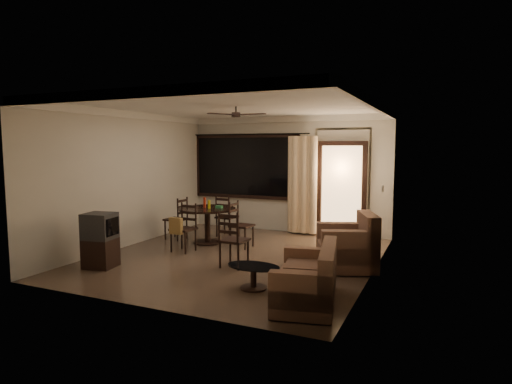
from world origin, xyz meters
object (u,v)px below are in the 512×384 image
at_px(armchair, 350,247).
at_px(coffee_table, 253,273).
at_px(dining_table, 207,215).
at_px(dining_chair_west, 177,227).
at_px(dining_chair_east, 241,234).
at_px(dining_chair_north, 227,224).
at_px(sofa, 310,281).
at_px(side_chair, 234,250).
at_px(tv_cabinet, 100,240).
at_px(dining_chair_south, 183,236).

relative_size(armchair, coffee_table, 1.51).
relative_size(dining_table, dining_chair_west, 1.28).
bearing_deg(dining_chair_east, dining_table, 89.92).
bearing_deg(dining_chair_west, dining_chair_north, 133.24).
height_order(dining_table, coffee_table, dining_table).
bearing_deg(dining_chair_east, sofa, -134.75).
relative_size(sofa, side_chair, 1.56).
xyz_separation_m(dining_table, dining_chair_east, (0.83, -0.05, -0.32)).
distance_m(dining_chair_west, dining_chair_east, 1.67).
distance_m(dining_chair_north, coffee_table, 3.76).
relative_size(dining_table, sofa, 0.79).
xyz_separation_m(tv_cabinet, armchair, (3.94, 1.63, -0.09)).
height_order(coffee_table, side_chair, side_chair).
bearing_deg(sofa, dining_chair_west, 134.50).
height_order(sofa, coffee_table, sofa).
distance_m(dining_table, armchair, 3.31).
height_order(dining_chair_east, tv_cabinet, dining_chair_east).
relative_size(dining_chair_east, dining_chair_south, 1.00).
bearing_deg(armchair, tv_cabinet, -178.73).
bearing_deg(armchair, dining_chair_north, 133.01).
height_order(tv_cabinet, sofa, tv_cabinet).
distance_m(dining_table, dining_chair_west, 0.90).
bearing_deg(dining_table, coffee_table, -47.55).
relative_size(dining_chair_east, armchair, 0.79).
xyz_separation_m(dining_chair_west, side_chair, (2.20, -1.49, 0.01)).
distance_m(dining_chair_north, side_chair, 2.58).
xyz_separation_m(coffee_table, side_chair, (-0.78, 0.90, 0.06)).
bearing_deg(coffee_table, dining_table, 132.45).
height_order(dining_chair_south, coffee_table, dining_chair_south).
relative_size(sofa, armchair, 1.28).
height_order(dining_chair_north, tv_cabinet, dining_chair_north).
bearing_deg(dining_chair_west, armchair, 82.49).
distance_m(dining_table, coffee_table, 3.19).
height_order(dining_table, tv_cabinet, dining_table).
height_order(tv_cabinet, side_chair, side_chair).
relative_size(tv_cabinet, sofa, 0.61).
xyz_separation_m(dining_chair_west, coffee_table, (2.98, -2.39, -0.05)).
distance_m(sofa, armchair, 1.82).
xyz_separation_m(dining_chair_east, tv_cabinet, (-1.56, -2.32, 0.19)).
xyz_separation_m(dining_table, dining_chair_south, (-0.06, -0.86, -0.30)).
relative_size(dining_table, dining_chair_east, 1.28).
bearing_deg(side_chair, coffee_table, 133.13).
height_order(dining_chair_west, dining_chair_south, same).
relative_size(dining_chair_east, side_chair, 0.96).
bearing_deg(coffee_table, dining_chair_south, 145.96).
distance_m(dining_chair_east, sofa, 3.35).
bearing_deg(armchair, dining_chair_west, 147.66).
height_order(dining_chair_east, armchair, armchair).
xyz_separation_m(sofa, armchair, (0.15, 1.81, 0.08)).
xyz_separation_m(dining_chair_north, coffee_table, (2.09, -3.12, -0.05)).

